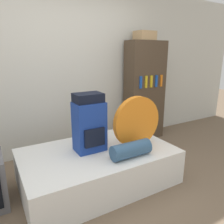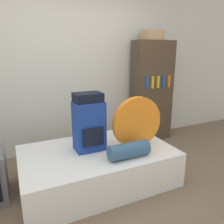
{
  "view_description": "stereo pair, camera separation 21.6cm",
  "coord_description": "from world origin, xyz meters",
  "px_view_note": "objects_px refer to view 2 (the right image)",
  "views": [
    {
      "loc": [
        -1.01,
        -1.67,
        1.56
      ],
      "look_at": [
        0.25,
        0.5,
        0.87
      ],
      "focal_mm": 35.0,
      "sensor_mm": 36.0,
      "label": 1
    },
    {
      "loc": [
        -0.82,
        -1.77,
        1.56
      ],
      "look_at": [
        0.25,
        0.5,
        0.87
      ],
      "focal_mm": 35.0,
      "sensor_mm": 36.0,
      "label": 2
    }
  ],
  "objects_px": {
    "sleeping_roll": "(129,150)",
    "tent_bag": "(137,123)",
    "bookshelf": "(152,92)",
    "cardboard_box": "(152,35)",
    "backpack": "(89,123)"
  },
  "relations": [
    {
      "from": "sleeping_roll",
      "to": "cardboard_box",
      "type": "distance_m",
      "value": 2.15
    },
    {
      "from": "sleeping_roll",
      "to": "backpack",
      "type": "bearing_deg",
      "value": 128.71
    },
    {
      "from": "sleeping_roll",
      "to": "cardboard_box",
      "type": "relative_size",
      "value": 1.44
    },
    {
      "from": "sleeping_roll",
      "to": "bookshelf",
      "type": "xyz_separation_m",
      "value": [
        1.17,
        1.26,
        0.37
      ]
    },
    {
      "from": "bookshelf",
      "to": "sleeping_roll",
      "type": "bearing_deg",
      "value": -132.94
    },
    {
      "from": "tent_bag",
      "to": "bookshelf",
      "type": "distance_m",
      "value": 1.42
    },
    {
      "from": "sleeping_roll",
      "to": "cardboard_box",
      "type": "height_order",
      "value": "cardboard_box"
    },
    {
      "from": "sleeping_roll",
      "to": "tent_bag",
      "type": "bearing_deg",
      "value": 42.73
    },
    {
      "from": "backpack",
      "to": "cardboard_box",
      "type": "height_order",
      "value": "cardboard_box"
    },
    {
      "from": "backpack",
      "to": "bookshelf",
      "type": "xyz_separation_m",
      "value": [
        1.49,
        0.86,
        0.12
      ]
    },
    {
      "from": "backpack",
      "to": "tent_bag",
      "type": "bearing_deg",
      "value": -19.17
    },
    {
      "from": "bookshelf",
      "to": "tent_bag",
      "type": "bearing_deg",
      "value": -131.99
    },
    {
      "from": "backpack",
      "to": "sleeping_roll",
      "type": "relative_size",
      "value": 1.47
    },
    {
      "from": "bookshelf",
      "to": "cardboard_box",
      "type": "height_order",
      "value": "cardboard_box"
    },
    {
      "from": "sleeping_roll",
      "to": "bookshelf",
      "type": "distance_m",
      "value": 1.76
    }
  ]
}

